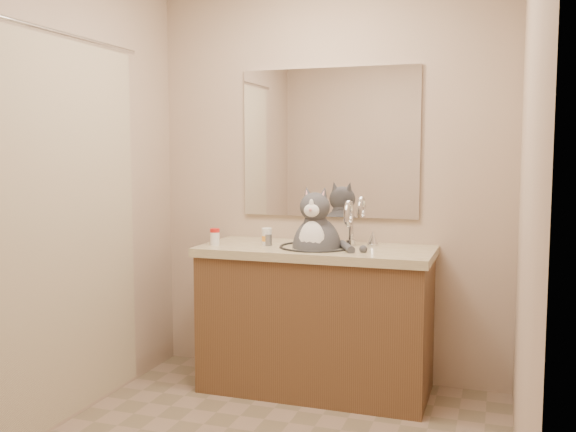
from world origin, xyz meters
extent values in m
cube|color=tan|center=(0.00, 1.25, 1.20)|extent=(2.20, 0.01, 2.40)
cube|color=tan|center=(0.00, -1.25, 1.20)|extent=(2.20, 0.01, 2.40)
cube|color=tan|center=(-1.10, 0.00, 1.20)|extent=(0.01, 2.50, 2.40)
cube|color=tan|center=(1.10, 0.00, 1.20)|extent=(0.01, 2.50, 2.40)
cube|color=brown|center=(0.00, 0.96, 0.40)|extent=(1.30, 0.55, 0.80)
cube|color=beige|center=(0.00, 0.96, 0.83)|extent=(1.34, 0.59, 0.05)
torus|color=black|center=(0.00, 0.94, 0.85)|extent=(0.42, 0.42, 0.02)
ellipsoid|color=white|center=(0.00, 0.94, 0.78)|extent=(0.40, 0.40, 0.15)
cylinder|color=silver|center=(0.17, 1.11, 0.95)|extent=(0.03, 0.03, 0.18)
torus|color=silver|center=(0.17, 1.05, 1.04)|extent=(0.03, 0.16, 0.16)
cone|color=silver|center=(0.30, 1.11, 0.90)|extent=(0.06, 0.06, 0.08)
cube|color=white|center=(0.00, 1.24, 1.45)|extent=(1.10, 0.02, 0.90)
cube|color=beige|center=(-1.05, 0.10, 1.00)|extent=(0.01, 1.20, 1.90)
cylinder|color=silver|center=(-1.05, 0.10, 1.97)|extent=(0.02, 1.30, 0.02)
ellipsoid|color=#404044|center=(0.01, 0.94, 0.84)|extent=(0.28, 0.31, 0.38)
ellipsoid|color=white|center=(0.01, 0.84, 0.89)|extent=(0.15, 0.09, 0.24)
ellipsoid|color=#404044|center=(0.01, 0.90, 1.09)|extent=(0.17, 0.15, 0.16)
ellipsoid|color=white|center=(0.01, 0.83, 1.07)|extent=(0.09, 0.05, 0.07)
sphere|color=#D88C8C|center=(0.01, 0.81, 1.08)|extent=(0.02, 0.02, 0.02)
cone|color=#404044|center=(-0.04, 0.91, 1.16)|extent=(0.07, 0.06, 0.08)
cone|color=#404044|center=(0.06, 0.91, 1.16)|extent=(0.07, 0.06, 0.08)
cylinder|color=#404044|center=(0.19, 0.91, 0.87)|extent=(0.15, 0.25, 0.04)
cylinder|color=white|center=(-0.59, 0.85, 0.89)|extent=(0.07, 0.07, 0.07)
cylinder|color=red|center=(-0.59, 0.85, 0.94)|extent=(0.07, 0.07, 0.02)
cylinder|color=white|center=(-0.29, 0.93, 0.89)|extent=(0.06, 0.06, 0.08)
cylinder|color=orange|center=(-0.29, 0.93, 0.89)|extent=(0.06, 0.06, 0.03)
cylinder|color=white|center=(-0.29, 0.93, 0.94)|extent=(0.07, 0.07, 0.02)
cylinder|color=slate|center=(-0.28, 0.92, 0.88)|extent=(0.05, 0.05, 0.07)
camera|label=1|loc=(1.01, -2.56, 1.40)|focal=40.00mm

